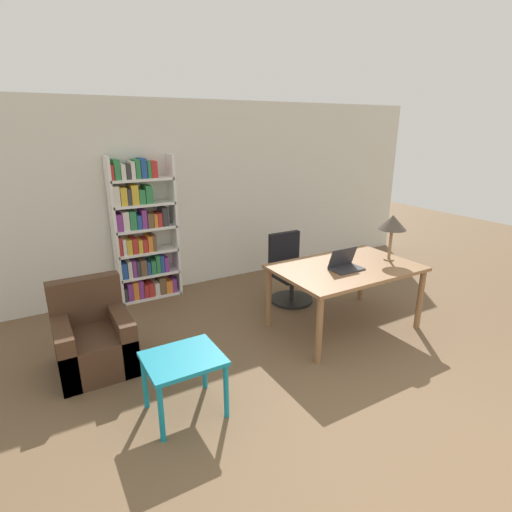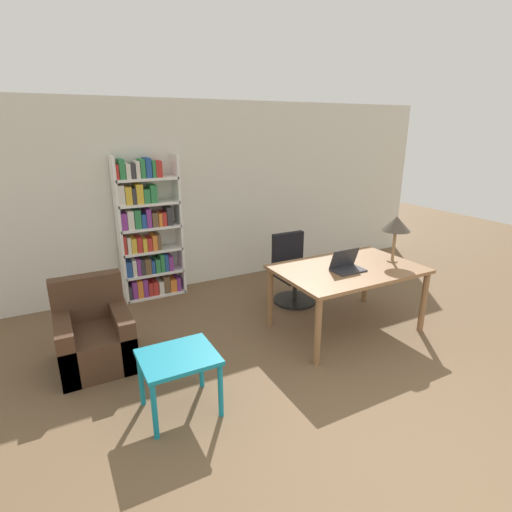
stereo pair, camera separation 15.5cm
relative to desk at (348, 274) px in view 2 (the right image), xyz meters
The scene contains 9 objects.
ground_plane 2.52m from the desk, 109.66° to the right, with size 16.00×16.00×0.00m, color brown.
wall_back 2.48m from the desk, 109.86° to the left, with size 8.00×0.06×2.70m.
desk is the anchor object (origin of this frame).
laptop 0.17m from the desk, 141.21° to the right, with size 0.36×0.24×0.24m.
table_lamp 0.83m from the desk, ahead, with size 0.34×0.34×0.56m.
office_chair 1.03m from the desk, 96.48° to the left, with size 0.59×0.59×0.95m.
side_table_blue 2.28m from the desk, 167.07° to the right, with size 0.62×0.53×0.54m.
armchair 2.85m from the desk, 167.33° to the left, with size 0.70×0.76×0.87m.
bookshelf 2.77m from the desk, 131.53° to the left, with size 0.86×0.28×1.99m.
Camera 2 is at (-2.17, -1.07, 2.33)m, focal length 28.00 mm.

